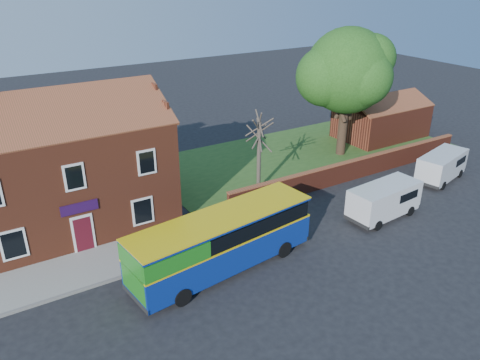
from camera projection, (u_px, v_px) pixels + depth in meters
ground at (263, 281)px, 23.91m from camera, size 120.00×120.00×0.00m
pavement at (95, 266)px, 25.05m from camera, size 18.00×3.50×0.12m
kerb at (104, 283)px, 23.68m from camera, size 18.00×0.15×0.14m
grass_strip at (304, 154)px, 40.15m from camera, size 26.00×12.00×0.04m
shop_building at (61, 172)px, 28.12m from camera, size 12.30×8.13×10.50m
boundary_wall at (355, 169)px, 35.16m from camera, size 22.00×0.38×1.60m
outbuilding at (381, 120)px, 43.74m from camera, size 8.20×5.06×4.17m
bus at (217, 241)px, 24.03m from camera, size 10.55×3.89×3.14m
van_near at (384, 200)px, 29.60m from camera, size 5.13×2.38×2.19m
van_far at (442, 165)px, 34.87m from camera, size 5.09×3.01×2.10m
large_tree at (347, 73)px, 37.54m from camera, size 8.65×6.84×10.55m
bare_tree at (259, 153)px, 32.51m from camera, size 2.09×2.49×5.58m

